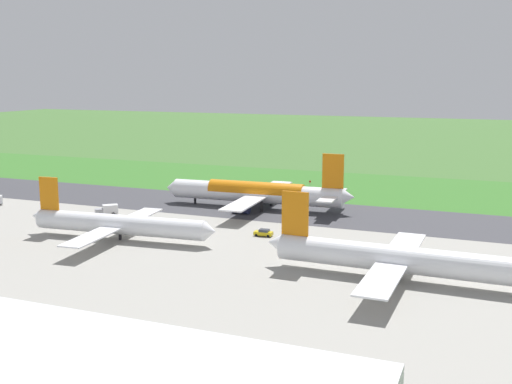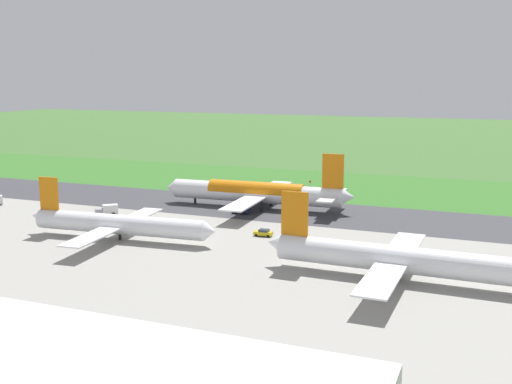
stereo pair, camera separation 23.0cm
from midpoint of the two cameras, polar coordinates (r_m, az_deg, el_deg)
The scene contains 11 objects.
ground_plane at distance 172.13m, azimuth -3.19°, elevation -1.24°, with size 800.00×800.00×0.00m, color #3D662D.
runway_asphalt at distance 172.12m, azimuth -3.19°, elevation -1.23°, with size 600.00×28.61×0.06m, color #38383D.
apron_concrete at distance 131.22m, azimuth -12.06°, elevation -5.24°, with size 440.00×110.00×0.05m, color gray.
grass_verge_foreground at distance 199.84m, azimuth 0.49°, elevation 0.44°, with size 600.00×80.00×0.04m, color #346B27.
airliner_main at distance 167.21m, azimuth 0.08°, elevation -0.06°, with size 54.10×44.21×15.88m.
airliner_parked_near at distance 111.39m, azimuth 12.94°, elevation -6.02°, with size 49.73×40.60×14.54m.
airliner_parked_mid at distance 138.46m, azimuth -12.65°, elevation -2.90°, with size 45.13×36.95×13.17m.
service_truck_baggage at distance 164.41m, azimuth -13.61°, elevation -1.59°, with size 5.90×5.44×2.65m.
service_car_followme at distance 138.76m, azimuth 0.66°, elevation -3.78°, with size 4.27×2.06×1.62m.
no_stopping_sign at distance 198.31m, azimuth 4.98°, elevation 0.76°, with size 0.60×0.10×2.55m.
traffic_cone_orange at distance 193.14m, azimuth 3.28°, elevation 0.15°, with size 0.40×0.40×0.55m, color orange.
Camera 1 is at (-70.67, 152.90, 35.38)m, focal length 43.23 mm.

